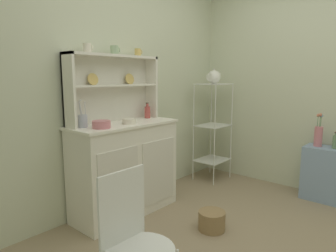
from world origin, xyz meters
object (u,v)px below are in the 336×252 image
object	(u,v)px
cup_cream_0	(87,48)
utensil_jar	(83,121)
hutch_cabinet	(125,167)
bowl_mixing_large	(101,124)
wire_chair	(133,235)
oil_bottle	(335,142)
bakers_rack	(213,123)
floor_basket	(212,221)
flower_vase	(318,135)
jam_bottle	(147,112)
side_shelf_blue	(327,174)
porcelain_teapot	(214,77)
hutch_shelf_unit	(112,83)

from	to	relation	value
cup_cream_0	utensil_jar	xyz separation A→B (m)	(-0.11, -0.04, -0.62)
hutch_cabinet	bowl_mixing_large	world-z (taller)	bowl_mixing_large
hutch_cabinet	utensil_jar	bearing A→B (deg)	169.05
wire_chair	cup_cream_0	size ratio (longest dim) A/B	10.08
oil_bottle	bowl_mixing_large	bearing A→B (deg)	144.55
bakers_rack	cup_cream_0	world-z (taller)	cup_cream_0
bakers_rack	floor_basket	distance (m)	1.53
floor_basket	cup_cream_0	world-z (taller)	cup_cream_0
cup_cream_0	flower_vase	distance (m)	2.54
jam_bottle	side_shelf_blue	bearing A→B (deg)	-50.55
porcelain_teapot	oil_bottle	xyz separation A→B (m)	(0.22, -1.38, -0.67)
hutch_cabinet	wire_chair	bearing A→B (deg)	-129.15
hutch_shelf_unit	utensil_jar	world-z (taller)	hutch_shelf_unit
hutch_shelf_unit	bakers_rack	world-z (taller)	hutch_shelf_unit
bakers_rack	flower_vase	distance (m)	1.23
cup_cream_0	hutch_shelf_unit	bearing A→B (deg)	7.94
bowl_mixing_large	jam_bottle	bearing A→B (deg)	12.59
hutch_shelf_unit	cup_cream_0	size ratio (longest dim) A/B	11.96
hutch_cabinet	cup_cream_0	size ratio (longest dim) A/B	12.82
hutch_cabinet	cup_cream_0	distance (m)	1.16
wire_chair	oil_bottle	distance (m)	2.55
flower_vase	cup_cream_0	bearing A→B (deg)	143.69
bowl_mixing_large	jam_bottle	world-z (taller)	jam_bottle
wire_chair	floor_basket	bearing A→B (deg)	-0.63
side_shelf_blue	porcelain_teapot	size ratio (longest dim) A/B	2.30
hutch_shelf_unit	cup_cream_0	distance (m)	0.42
hutch_shelf_unit	utensil_jar	size ratio (longest dim) A/B	4.14
cup_cream_0	utensil_jar	distance (m)	0.63
hutch_cabinet	side_shelf_blue	distance (m)	2.16
jam_bottle	flower_vase	bearing A→B (deg)	-48.20
floor_basket	porcelain_teapot	size ratio (longest dim) A/B	0.93
bowl_mixing_large	oil_bottle	size ratio (longest dim) A/B	0.88
wire_chair	flower_vase	size ratio (longest dim) A/B	2.33
wire_chair	flower_vase	bearing A→B (deg)	-17.59
side_shelf_blue	oil_bottle	world-z (taller)	oil_bottle
bakers_rack	oil_bottle	size ratio (longest dim) A/B	6.99
bowl_mixing_large	utensil_jar	distance (m)	0.17
bowl_mixing_large	jam_bottle	xyz separation A→B (m)	(0.71, 0.16, 0.03)
hutch_shelf_unit	oil_bottle	size ratio (longest dim) A/B	5.65
utensil_jar	oil_bottle	distance (m)	2.56
jam_bottle	porcelain_teapot	distance (m)	1.09
wire_chair	bowl_mixing_large	world-z (taller)	bowl_mixing_large
cup_cream_0	flower_vase	size ratio (longest dim) A/B	0.23
bowl_mixing_large	cup_cream_0	bearing A→B (deg)	83.43
cup_cream_0	flower_vase	xyz separation A→B (m)	(1.92, -1.41, -0.87)
hutch_cabinet	utensil_jar	xyz separation A→B (m)	(-0.40, 0.08, 0.50)
floor_basket	utensil_jar	world-z (taller)	utensil_jar
hutch_cabinet	porcelain_teapot	distance (m)	1.66
jam_bottle	porcelain_teapot	bearing A→B (deg)	-9.46
oil_bottle	porcelain_teapot	bearing A→B (deg)	99.02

